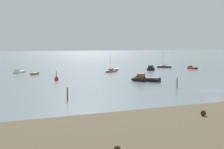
% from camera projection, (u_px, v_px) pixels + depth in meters
% --- Properties ---
extents(ground_plane, '(800.00, 800.00, 0.00)m').
position_uv_depth(ground_plane, '(215.00, 91.00, 56.70)').
color(ground_plane, slate).
extents(tidal_rock_near, '(0.61, 0.61, 0.61)m').
position_uv_depth(tidal_rock_near, '(203.00, 113.00, 35.97)').
color(tidal_rock_near, '#372A1C').
rests_on(tidal_rock_near, mudflat_shore).
extents(tidal_rock_left, '(0.50, 0.50, 0.50)m').
position_uv_depth(tidal_rock_left, '(117.00, 149.00, 23.66)').
color(tidal_rock_left, '#372A1C').
rests_on(tidal_rock_left, mudflat_shore).
extents(rowboat_moored_0, '(3.74, 4.03, 0.65)m').
position_uv_depth(rowboat_moored_0, '(35.00, 74.00, 88.41)').
color(rowboat_moored_0, gold).
rests_on(rowboat_moored_0, ground).
extents(motorboat_moored_0, '(5.17, 6.17, 2.30)m').
position_uv_depth(motorboat_moored_0, '(151.00, 69.00, 103.31)').
color(motorboat_moored_0, black).
rests_on(motorboat_moored_0, ground).
extents(motorboat_moored_1, '(6.13, 6.36, 2.50)m').
position_uv_depth(motorboat_moored_1, '(142.00, 79.00, 71.95)').
color(motorboat_moored_1, black).
rests_on(motorboat_moored_1, ground).
extents(sailboat_moored_0, '(5.27, 4.57, 6.01)m').
position_uv_depth(sailboat_moored_0, '(164.00, 67.00, 115.41)').
color(sailboat_moored_0, black).
rests_on(sailboat_moored_0, ground).
extents(motorboat_moored_2, '(4.24, 3.74, 1.61)m').
position_uv_depth(motorboat_moored_2, '(18.00, 72.00, 92.91)').
color(motorboat_moored_2, white).
rests_on(motorboat_moored_2, ground).
extents(sailboat_moored_1, '(5.27, 3.50, 5.68)m').
position_uv_depth(sailboat_moored_1, '(111.00, 71.00, 95.87)').
color(sailboat_moored_1, gray).
rests_on(sailboat_moored_1, ground).
extents(motorboat_moored_4, '(2.24, 4.88, 1.62)m').
position_uv_depth(motorboat_moored_4, '(191.00, 68.00, 109.65)').
color(motorboat_moored_4, red).
rests_on(motorboat_moored_4, ground).
extents(rowboat_moored_2, '(2.53, 4.35, 0.65)m').
position_uv_depth(rowboat_moored_2, '(116.00, 69.00, 104.63)').
color(rowboat_moored_2, black).
rests_on(rowboat_moored_2, ground).
extents(channel_buoy, '(0.90, 0.90, 2.30)m').
position_uv_depth(channel_buoy, '(56.00, 78.00, 73.18)').
color(channel_buoy, red).
rests_on(channel_buoy, ground).
extents(mooring_post_near, '(0.22, 0.22, 2.09)m').
position_uv_depth(mooring_post_near, '(67.00, 94.00, 46.83)').
color(mooring_post_near, '#483323').
rests_on(mooring_post_near, ground).
extents(mooring_post_left, '(0.22, 0.22, 2.11)m').
position_uv_depth(mooring_post_left, '(177.00, 83.00, 60.65)').
color(mooring_post_left, '#3E3323').
rests_on(mooring_post_left, ground).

